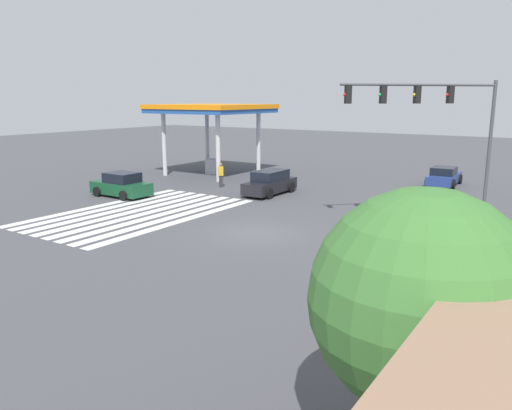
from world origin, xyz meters
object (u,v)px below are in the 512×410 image
Objects in this scene: car_0 at (444,177)px; pedestrian at (221,174)px; traffic_signal_mast at (438,115)px; tree_corner_b at (422,301)px; car_1 at (121,185)px; car_2 at (270,183)px; fire_hydrant at (334,327)px.

car_0 is 2.46× the size of pedestrian.
tree_corner_b is at bearing 58.67° from traffic_signal_mast.
car_1 is 0.82× the size of tree_corner_b.
car_2 is 21.07m from fire_hydrant.
car_2 is at bearing 41.05° from pedestrian.
fire_hydrant is (16.90, 12.57, -0.36)m from car_2.
tree_corner_b is 5.89× the size of fire_hydrant.
car_0 is at bearing -124.50° from traffic_signal_mast.
fire_hydrant is (10.83, 20.39, -0.31)m from car_1.
pedestrian is at bearing -117.63° from car_1.
tree_corner_b is (18.30, 4.45, -2.32)m from traffic_signal_mast.
pedestrian is at bearing -54.48° from traffic_signal_mast.
car_2 is at bearing -143.36° from fire_hydrant.
car_0 is at bearing -135.55° from car_1.
car_2 is at bearing -141.78° from car_1.
car_2 is at bearing 136.73° from car_0.
traffic_signal_mast is at bearing -174.91° from fire_hydrant.
fire_hydrant is at bearing -139.71° from tree_corner_b.
tree_corner_b is at bearing 37.53° from car_2.
car_0 is (-12.50, -2.32, -4.90)m from traffic_signal_mast.
car_1 reaches higher than car_0.
car_2 is (-6.08, 7.82, 0.04)m from car_1.
car_2 is at bearing -142.67° from tree_corner_b.
car_1 is 9.91m from car_2.
traffic_signal_mast reaches higher than fire_hydrant.
car_0 is 13.56m from car_2.
car_1 is at bearing 132.18° from car_0.
car_0 is 16.64m from pedestrian.
traffic_signal_mast is at bearing -168.51° from car_1.
car_0 is 31.64m from tree_corner_b.
car_0 is at bearing -167.60° from tree_corner_b.
tree_corner_b is (30.80, 6.77, 2.58)m from car_0.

